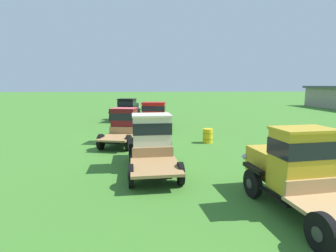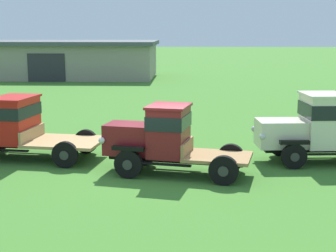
{
  "view_description": "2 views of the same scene",
  "coord_description": "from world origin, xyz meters",
  "px_view_note": "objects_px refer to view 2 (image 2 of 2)",
  "views": [
    {
      "loc": [
        16.42,
        1.68,
        3.53
      ],
      "look_at": [
        0.38,
        2.7,
        1.0
      ],
      "focal_mm": 28.0,
      "sensor_mm": 36.0,
      "label": 1
    },
    {
      "loc": [
        1.05,
        -15.38,
        4.4
      ],
      "look_at": [
        0.38,
        2.7,
        1.0
      ],
      "focal_mm": 55.0,
      "sensor_mm": 36.0,
      "label": 2
    }
  ],
  "objects_px": {
    "vintage_truck_second_in_line": "(10,126)",
    "farm_shed": "(19,59)",
    "vintage_truck_far_side": "(316,127)",
    "vintage_truck_midrow_center": "(163,138)",
    "oil_drum_beside_row": "(181,129)"
  },
  "relations": [
    {
      "from": "farm_shed",
      "to": "vintage_truck_second_in_line",
      "type": "bearing_deg",
      "value": -72.48
    },
    {
      "from": "vintage_truck_second_in_line",
      "to": "oil_drum_beside_row",
      "type": "relative_size",
      "value": 6.3
    },
    {
      "from": "vintage_truck_far_side",
      "to": "farm_shed",
      "type": "bearing_deg",
      "value": 123.09
    },
    {
      "from": "vintage_truck_second_in_line",
      "to": "farm_shed",
      "type": "bearing_deg",
      "value": 107.52
    },
    {
      "from": "vintage_truck_midrow_center",
      "to": "vintage_truck_far_side",
      "type": "height_order",
      "value": "vintage_truck_far_side"
    },
    {
      "from": "vintage_truck_midrow_center",
      "to": "vintage_truck_far_side",
      "type": "bearing_deg",
      "value": 17.34
    },
    {
      "from": "oil_drum_beside_row",
      "to": "vintage_truck_second_in_line",
      "type": "bearing_deg",
      "value": -151.56
    },
    {
      "from": "vintage_truck_midrow_center",
      "to": "vintage_truck_far_side",
      "type": "distance_m",
      "value": 5.3
    },
    {
      "from": "oil_drum_beside_row",
      "to": "vintage_truck_midrow_center",
      "type": "bearing_deg",
      "value": -95.9
    },
    {
      "from": "vintage_truck_second_in_line",
      "to": "vintage_truck_far_side",
      "type": "height_order",
      "value": "vintage_truck_far_side"
    },
    {
      "from": "vintage_truck_far_side",
      "to": "oil_drum_beside_row",
      "type": "height_order",
      "value": "vintage_truck_far_side"
    },
    {
      "from": "vintage_truck_midrow_center",
      "to": "vintage_truck_far_side",
      "type": "relative_size",
      "value": 0.93
    },
    {
      "from": "vintage_truck_far_side",
      "to": "vintage_truck_second_in_line",
      "type": "bearing_deg",
      "value": 178.61
    },
    {
      "from": "vintage_truck_second_in_line",
      "to": "vintage_truck_far_side",
      "type": "distance_m",
      "value": 10.46
    },
    {
      "from": "vintage_truck_midrow_center",
      "to": "farm_shed",
      "type": "bearing_deg",
      "value": 114.89
    }
  ]
}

